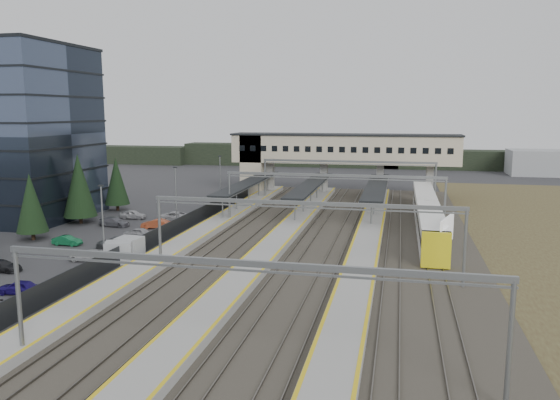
% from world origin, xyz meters
% --- Properties ---
extents(ground, '(220.00, 220.00, 0.00)m').
position_xyz_m(ground, '(0.00, 0.00, 0.00)').
color(ground, '#2B2B2D').
rests_on(ground, ground).
extents(conifer_row, '(4.42, 49.82, 9.50)m').
position_xyz_m(conifer_row, '(-22.00, -3.86, 4.84)').
color(conifer_row, black).
rests_on(conifer_row, ground).
extents(car_park, '(10.54, 44.72, 1.29)m').
position_xyz_m(car_park, '(-12.69, -5.78, 0.61)').
color(car_park, '#A2A2A6').
rests_on(car_park, ground).
extents(lampposts, '(0.50, 53.25, 8.07)m').
position_xyz_m(lampposts, '(-8.00, 1.25, 4.34)').
color(lampposts, slate).
rests_on(lampposts, ground).
extents(fence, '(0.08, 90.00, 2.00)m').
position_xyz_m(fence, '(-6.50, 5.00, 1.00)').
color(fence, '#26282B').
rests_on(fence, ground).
extents(relay_cabin_near, '(3.15, 2.73, 2.20)m').
position_xyz_m(relay_cabin_near, '(-7.03, -6.93, 1.10)').
color(relay_cabin_near, '#949699').
rests_on(relay_cabin_near, ground).
extents(relay_cabin_far, '(2.60, 2.22, 2.25)m').
position_xyz_m(relay_cabin_far, '(-6.78, -5.07, 1.12)').
color(relay_cabin_far, '#949699').
rests_on(relay_cabin_far, ground).
extents(rail_corridor, '(34.00, 90.00, 0.92)m').
position_xyz_m(rail_corridor, '(9.34, 5.00, 0.29)').
color(rail_corridor, '#343028').
rests_on(rail_corridor, ground).
extents(canopies, '(23.10, 30.00, 3.28)m').
position_xyz_m(canopies, '(7.00, 27.00, 3.92)').
color(canopies, black).
rests_on(canopies, ground).
extents(footbridge, '(40.40, 6.40, 11.20)m').
position_xyz_m(footbridge, '(7.70, 42.00, 7.93)').
color(footbridge, '#BBAF95').
rests_on(footbridge, ground).
extents(gantries, '(28.40, 62.28, 7.17)m').
position_xyz_m(gantries, '(12.00, 3.00, 6.00)').
color(gantries, slate).
rests_on(gantries, ground).
extents(train, '(2.79, 38.71, 3.51)m').
position_xyz_m(train, '(24.00, 16.04, 1.99)').
color(train, white).
rests_on(train, ground).
extents(billboard, '(1.75, 5.50, 4.77)m').
position_xyz_m(billboard, '(25.15, 0.01, 3.19)').
color(billboard, slate).
rests_on(billboard, ground).
extents(treeline_far, '(170.00, 19.00, 7.00)m').
position_xyz_m(treeline_far, '(23.81, 92.28, 2.95)').
color(treeline_far, black).
rests_on(treeline_far, ground).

